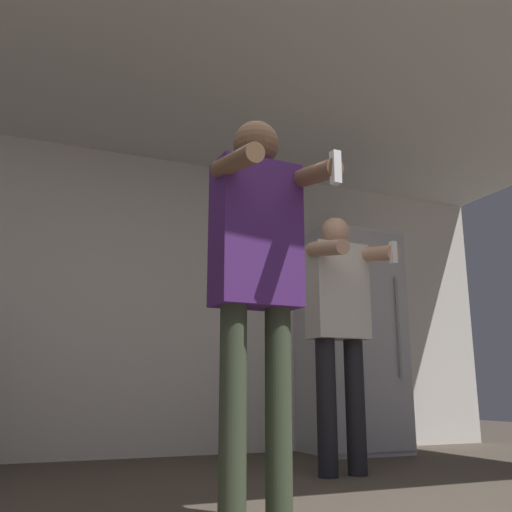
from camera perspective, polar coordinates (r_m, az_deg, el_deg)
name	(u,v)px	position (r m, az deg, el deg)	size (l,w,h in m)	color
wall_back	(148,300)	(4.94, -10.72, -4.31)	(7.00, 0.06, 2.55)	silver
ceiling_slab	(210,69)	(3.94, -4.66, 18.12)	(7.00, 3.60, 0.05)	silver
refrigerator	(350,340)	(5.21, 9.41, -8.32)	(0.77, 0.74, 1.92)	silver
person_woman_foreground	(257,263)	(2.49, 0.13, -0.71)	(0.46, 0.50, 1.74)	#38422D
person_man_side	(339,316)	(3.82, 8.34, -5.97)	(0.47, 0.50, 1.68)	black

